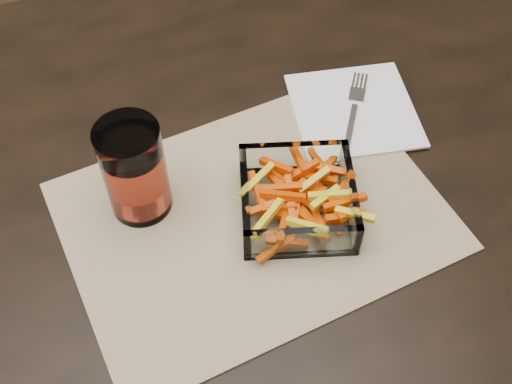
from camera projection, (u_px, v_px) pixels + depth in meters
dining_table at (173, 224)px, 0.89m from camera, size 1.60×0.90×0.75m
placemat at (254, 216)px, 0.79m from camera, size 0.49×0.38×0.00m
glass_bowl at (297, 201)px, 0.78m from camera, size 0.17×0.17×0.05m
tumbler at (135, 173)px, 0.75m from camera, size 0.08×0.08×0.13m
napkin at (354, 110)px, 0.89m from camera, size 0.19×0.19×0.00m
fork at (354, 109)px, 0.89m from camera, size 0.10×0.14×0.00m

